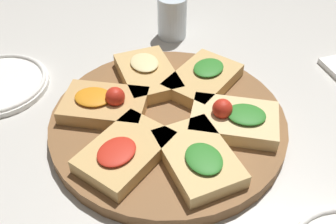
# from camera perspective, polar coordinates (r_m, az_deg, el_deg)

# --- Properties ---
(ground_plane) EXTENTS (3.00, 3.00, 0.00)m
(ground_plane) POSITION_cam_1_polar(r_m,az_deg,el_deg) (0.67, -0.00, -2.24)
(ground_plane) COLOR beige
(serving_board) EXTENTS (0.39, 0.39, 0.02)m
(serving_board) POSITION_cam_1_polar(r_m,az_deg,el_deg) (0.66, -0.00, -1.52)
(serving_board) COLOR brown
(serving_board) RESTS_ON ground_plane
(focaccia_slice_0) EXTENTS (0.16, 0.16, 0.05)m
(focaccia_slice_0) POSITION_cam_1_polar(r_m,az_deg,el_deg) (0.66, -9.20, 1.17)
(focaccia_slice_0) COLOR tan
(focaccia_slice_0) RESTS_ON serving_board
(focaccia_slice_1) EXTENTS (0.14, 0.16, 0.03)m
(focaccia_slice_1) POSITION_cam_1_polar(r_m,az_deg,el_deg) (0.58, -6.31, -5.77)
(focaccia_slice_1) COLOR tan
(focaccia_slice_1) RESTS_ON serving_board
(focaccia_slice_2) EXTENTS (0.15, 0.10, 0.03)m
(focaccia_slice_2) POSITION_cam_1_polar(r_m,az_deg,el_deg) (0.57, 4.41, -6.63)
(focaccia_slice_2) COLOR #DBB775
(focaccia_slice_2) RESTS_ON serving_board
(focaccia_slice_3) EXTENTS (0.16, 0.16, 0.05)m
(focaccia_slice_3) POSITION_cam_1_polar(r_m,az_deg,el_deg) (0.63, 9.53, -1.00)
(focaccia_slice_3) COLOR #E5C689
(focaccia_slice_3) RESTS_ON serving_board
(focaccia_slice_4) EXTENTS (0.14, 0.16, 0.03)m
(focaccia_slice_4) POSITION_cam_1_polar(r_m,az_deg,el_deg) (0.71, 5.16, 4.87)
(focaccia_slice_4) COLOR tan
(focaccia_slice_4) RESTS_ON serving_board
(focaccia_slice_5) EXTENTS (0.15, 0.11, 0.03)m
(focaccia_slice_5) POSITION_cam_1_polar(r_m,az_deg,el_deg) (0.72, -3.01, 5.55)
(focaccia_slice_5) COLOR tan
(focaccia_slice_5) RESTS_ON serving_board
(water_glass) EXTENTS (0.06, 0.06, 0.09)m
(water_glass) POSITION_cam_1_polar(r_m,az_deg,el_deg) (0.88, 0.60, 13.63)
(water_glass) COLOR silver
(water_glass) RESTS_ON ground_plane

